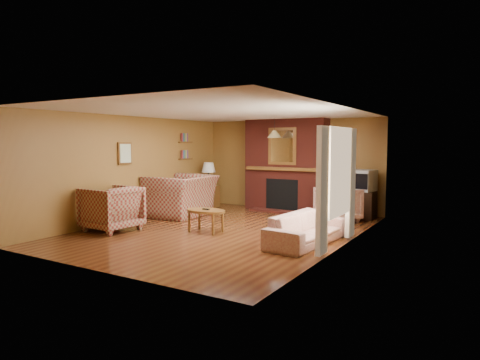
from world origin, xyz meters
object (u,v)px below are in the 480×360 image
Objects in this scene: floral_sofa at (306,229)px; crt_tv at (362,180)px; plaid_armchair at (111,208)px; plaid_loveseat at (181,196)px; floral_armchair at (338,204)px; table_lamp at (209,173)px; fireplace at (286,166)px; coffee_table at (206,213)px; tv_stand at (361,205)px; side_table at (209,196)px.

floral_sofa is 2.96× the size of crt_tv.
plaid_loveseat is at bearing -179.33° from plaid_armchair.
table_lamp is at bearing 39.12° from floral_armchair.
crt_tv is at bearing -5.30° from fireplace.
plaid_loveseat is 1.61m from table_lamp.
plaid_loveseat reaches higher than floral_sofa.
table_lamp is at bearing 124.19° from coffee_table.
floral_sofa is at bearing 2.74° from coffee_table.
tv_stand is at bearing 138.36° from plaid_armchair.
plaid_armchair is 1.17× the size of floral_armchair.
floral_armchair is 0.85m from crt_tv.
side_table reaches higher than floral_sofa.
floral_armchair is 0.68m from tv_stand.
coffee_table is at bearing -125.58° from crt_tv.
tv_stand is at bearing 90.00° from crt_tv.
table_lamp is (-0.15, 3.65, 0.51)m from plaid_armchair.
plaid_armchair reaches higher than floral_sofa.
tv_stand is (4.00, 4.00, -0.13)m from plaid_armchair.
fireplace is 3.86m from floral_sofa.
crt_tv reaches higher than coffee_table.
table_lamp reaches higher than floral_sofa.
floral_armchair is 1.34× the size of table_lamp.
coffee_table is 3.87m from tv_stand.
tv_stand is (2.25, 3.15, -0.07)m from coffee_table.
floral_armchair is 1.30× the size of tv_stand.
plaid_armchair is 5.66m from tv_stand.
side_table is (-4.00, 2.70, 0.03)m from floral_sofa.
tv_stand is (2.05, -0.18, -0.85)m from fireplace.
floral_armchair is at bearing -3.27° from table_lamp.
side_table is at bearing 61.18° from floral_sofa.
plaid_loveseat is 2.32× the size of tv_stand.
side_table is 0.66m from table_lamp.
crt_tv is at bearing 4.74° from table_lamp.
plaid_armchair is at bearing -87.65° from side_table.
coffee_table is at bearing -125.88° from tv_stand.
tv_stand is at bearing 4.82° from table_lamp.
table_lamp reaches higher than side_table.
coffee_table is (-2.10, -0.10, 0.13)m from floral_sofa.
floral_armchair reaches higher than side_table.
floral_armchair is at bearing 10.49° from floral_sofa.
plaid_loveseat is at bearing -80.65° from side_table.
plaid_armchair reaches higher than coffee_table.
plaid_loveseat is at bearing 142.21° from coffee_table.
floral_armchair is 3.78m from side_table.
floral_sofa is 2.17× the size of floral_armchair.
floral_sofa reaches higher than coffee_table.
plaid_loveseat is 2.39× the size of table_lamp.
fireplace is at bearing 86.59° from coffee_table.
plaid_armchair is 1.95m from coffee_table.
fireplace is 2.85m from plaid_loveseat.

